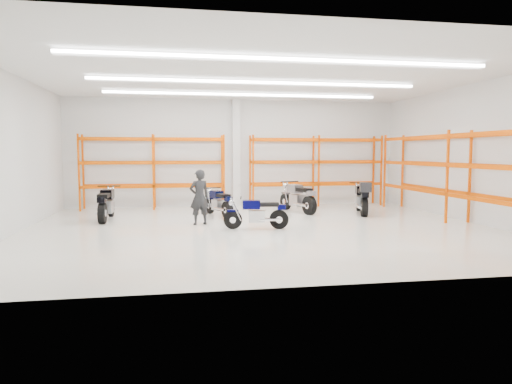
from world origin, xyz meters
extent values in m
plane|color=silver|center=(0.00, 0.00, 0.00)|extent=(14.00, 14.00, 0.00)
cube|color=silver|center=(0.00, 6.00, 2.25)|extent=(14.00, 0.02, 4.50)
cube|color=silver|center=(0.00, -6.00, 2.25)|extent=(14.00, 0.02, 4.50)
cube|color=silver|center=(-7.00, 0.00, 2.25)|extent=(0.02, 12.00, 4.50)
cube|color=silver|center=(7.00, 0.00, 2.25)|extent=(0.02, 12.00, 4.50)
cube|color=white|center=(0.00, 0.00, 4.50)|extent=(14.00, 12.00, 0.02)
cube|color=white|center=(0.00, -3.00, 4.40)|extent=(10.00, 0.22, 0.10)
cube|color=white|center=(0.00, 0.50, 4.40)|extent=(10.00, 0.22, 0.10)
cube|color=white|center=(0.00, 3.50, 4.40)|extent=(10.00, 0.22, 0.10)
cylinder|color=black|center=(-0.84, 0.05, 0.28)|extent=(0.56, 0.19, 0.55)
cylinder|color=black|center=(0.52, -0.16, 0.28)|extent=(0.59, 0.25, 0.57)
cylinder|color=silver|center=(-0.84, 0.05, 0.28)|extent=(0.20, 0.16, 0.18)
cylinder|color=silver|center=(0.52, -0.16, 0.28)|extent=(0.23, 0.21, 0.20)
cube|color=#030334|center=(-0.84, 0.05, 0.55)|extent=(0.35, 0.19, 0.06)
cube|color=#B7B7BC|center=(-0.13, -0.06, 0.39)|extent=(0.52, 0.40, 0.35)
cube|color=#A5A5AA|center=(0.21, -0.11, 0.29)|extent=(0.65, 0.21, 0.07)
cube|color=#030334|center=(-0.29, -0.03, 0.74)|extent=(0.56, 0.39, 0.26)
cube|color=black|center=(0.21, -0.11, 0.74)|extent=(0.64, 0.36, 0.11)
cube|color=#030334|center=(0.60, -0.17, 0.66)|extent=(0.27, 0.24, 0.15)
cylinder|color=black|center=(-0.60, 0.01, 0.94)|extent=(0.13, 0.64, 0.03)
sphere|color=silver|center=(-0.88, 0.06, 0.79)|extent=(0.17, 0.17, 0.17)
cylinder|color=silver|center=(0.23, -0.26, 0.29)|extent=(0.69, 0.19, 0.08)
cylinder|color=black|center=(-4.80, 3.37, 0.33)|extent=(0.15, 0.66, 0.66)
cylinder|color=black|center=(-4.84, 1.73, 0.34)|extent=(0.21, 0.68, 0.68)
cylinder|color=silver|center=(-4.80, 3.37, 0.33)|extent=(0.16, 0.22, 0.22)
cylinder|color=silver|center=(-4.84, 1.73, 0.34)|extent=(0.22, 0.25, 0.24)
cube|color=black|center=(-4.80, 3.37, 0.66)|extent=(0.17, 0.40, 0.07)
cube|color=#B7B7BC|center=(-4.82, 2.52, 0.46)|extent=(0.41, 0.58, 0.41)
cube|color=#A5A5AA|center=(-4.83, 2.10, 0.35)|extent=(0.15, 0.77, 0.09)
cube|color=black|center=(-4.82, 2.71, 0.87)|extent=(0.39, 0.62, 0.31)
cube|color=black|center=(-4.83, 2.10, 0.87)|extent=(0.34, 0.73, 0.13)
cube|color=black|center=(-4.84, 1.64, 0.79)|extent=(0.25, 0.29, 0.17)
cylinder|color=black|center=(-4.81, 3.08, 1.11)|extent=(0.77, 0.06, 0.04)
sphere|color=silver|center=(-4.80, 3.41, 0.94)|extent=(0.21, 0.21, 0.21)
cylinder|color=silver|center=(-5.01, 2.06, 0.35)|extent=(0.12, 0.82, 0.10)
cylinder|color=black|center=(-1.28, 3.58, 0.29)|extent=(0.31, 0.58, 0.58)
cylinder|color=black|center=(-0.77, 2.24, 0.30)|extent=(0.37, 0.62, 0.60)
cylinder|color=silver|center=(-1.28, 3.58, 0.29)|extent=(0.19, 0.23, 0.19)
cylinder|color=silver|center=(-0.77, 2.24, 0.30)|extent=(0.25, 0.27, 0.21)
cube|color=#060D37|center=(-1.28, 3.58, 0.58)|extent=(0.26, 0.37, 0.06)
cube|color=#B7B7BC|center=(-1.02, 2.88, 0.40)|extent=(0.50, 0.59, 0.37)
cube|color=#A5A5AA|center=(-0.89, 2.54, 0.31)|extent=(0.35, 0.67, 0.08)
cube|color=#060D37|center=(-1.08, 3.05, 0.77)|extent=(0.50, 0.62, 0.27)
cube|color=black|center=(-0.89, 2.54, 0.77)|extent=(0.49, 0.70, 0.12)
cube|color=#060D37|center=(-0.74, 2.16, 0.69)|extent=(0.29, 0.31, 0.15)
cylinder|color=black|center=(-1.19, 3.35, 0.98)|extent=(0.64, 0.27, 0.03)
sphere|color=silver|center=(-1.30, 3.62, 0.83)|extent=(0.18, 0.18, 0.18)
cylinder|color=silver|center=(-1.02, 2.45, 0.31)|extent=(0.34, 0.70, 0.09)
cylinder|color=black|center=(1.77, 4.22, 0.33)|extent=(0.33, 0.68, 0.67)
cylinder|color=black|center=(2.28, 2.63, 0.35)|extent=(0.40, 0.72, 0.69)
cylinder|color=silver|center=(1.77, 4.22, 0.33)|extent=(0.22, 0.26, 0.22)
cylinder|color=silver|center=(2.28, 2.63, 0.35)|extent=(0.29, 0.30, 0.25)
cube|color=gray|center=(1.77, 4.22, 0.67)|extent=(0.28, 0.43, 0.07)
cube|color=#B7B7BC|center=(2.04, 3.39, 0.47)|extent=(0.56, 0.67, 0.42)
cube|color=#A5A5AA|center=(2.17, 2.99, 0.36)|extent=(0.36, 0.78, 0.09)
cube|color=gray|center=(1.98, 3.59, 0.89)|extent=(0.55, 0.71, 0.31)
cube|color=black|center=(2.17, 2.99, 0.89)|extent=(0.54, 0.80, 0.13)
cube|color=gray|center=(2.31, 2.54, 0.80)|extent=(0.32, 0.35, 0.18)
cylinder|color=black|center=(1.86, 3.95, 1.14)|extent=(0.76, 0.28, 0.04)
sphere|color=silver|center=(1.76, 4.27, 0.96)|extent=(0.21, 0.21, 0.21)
cylinder|color=silver|center=(2.01, 2.89, 0.36)|extent=(0.35, 0.83, 0.10)
cylinder|color=black|center=(4.50, 3.41, 0.33)|extent=(0.30, 0.67, 0.66)
cylinder|color=black|center=(4.07, 1.82, 0.34)|extent=(0.37, 0.71, 0.68)
cylinder|color=silver|center=(4.50, 3.41, 0.33)|extent=(0.21, 0.25, 0.22)
cylinder|color=silver|center=(4.07, 1.82, 0.34)|extent=(0.28, 0.29, 0.24)
cube|color=black|center=(4.50, 3.41, 0.66)|extent=(0.26, 0.42, 0.07)
cube|color=#B7B7BC|center=(4.28, 2.58, 0.46)|extent=(0.53, 0.66, 0.42)
cube|color=#A5A5AA|center=(4.17, 2.18, 0.35)|extent=(0.33, 0.78, 0.09)
cube|color=black|center=(4.33, 2.77, 0.88)|extent=(0.52, 0.69, 0.31)
cube|color=black|center=(4.17, 2.18, 0.88)|extent=(0.51, 0.79, 0.13)
cube|color=black|center=(4.04, 1.74, 0.79)|extent=(0.31, 0.34, 0.18)
cylinder|color=black|center=(4.43, 3.13, 1.12)|extent=(0.75, 0.24, 0.04)
sphere|color=silver|center=(4.51, 3.45, 0.94)|extent=(0.21, 0.21, 0.21)
cylinder|color=silver|center=(3.98, 2.19, 0.35)|extent=(0.31, 0.82, 0.10)
cube|color=black|center=(4.01, 1.61, 1.08)|extent=(0.47, 0.50, 0.33)
imported|color=black|center=(-1.78, 1.05, 0.87)|extent=(0.72, 0.57, 1.75)
cube|color=white|center=(0.00, 5.82, 2.25)|extent=(0.32, 0.32, 4.50)
cube|color=#D85000|center=(-6.20, 5.88, 1.50)|extent=(0.07, 0.07, 3.00)
cube|color=#D85000|center=(-6.20, 5.08, 1.50)|extent=(0.07, 0.07, 3.00)
cube|color=#D85000|center=(-3.40, 5.88, 1.50)|extent=(0.07, 0.07, 3.00)
cube|color=#D85000|center=(-3.40, 5.08, 1.50)|extent=(0.07, 0.07, 3.00)
cube|color=#D85000|center=(-0.60, 5.88, 1.50)|extent=(0.07, 0.07, 3.00)
cube|color=#D85000|center=(-0.60, 5.08, 1.50)|extent=(0.07, 0.07, 3.00)
cube|color=#D85000|center=(-3.40, 5.88, 0.94)|extent=(5.60, 0.07, 0.12)
cube|color=#D85000|center=(-3.40, 5.08, 0.94)|extent=(5.60, 0.07, 0.12)
cube|color=#D85000|center=(-3.40, 5.88, 1.88)|extent=(5.60, 0.07, 0.12)
cube|color=#D85000|center=(-3.40, 5.08, 1.88)|extent=(5.60, 0.07, 0.12)
cube|color=#D85000|center=(-3.40, 5.88, 2.81)|extent=(5.60, 0.07, 0.12)
cube|color=#D85000|center=(-3.40, 5.08, 2.81)|extent=(5.60, 0.07, 0.12)
cube|color=#D85000|center=(0.60, 5.88, 1.50)|extent=(0.07, 0.07, 3.00)
cube|color=#D85000|center=(0.60, 5.08, 1.50)|extent=(0.07, 0.07, 3.00)
cube|color=#D85000|center=(3.40, 5.88, 1.50)|extent=(0.07, 0.07, 3.00)
cube|color=#D85000|center=(3.40, 5.08, 1.50)|extent=(0.07, 0.07, 3.00)
cube|color=#D85000|center=(6.20, 5.88, 1.50)|extent=(0.07, 0.07, 3.00)
cube|color=#D85000|center=(6.20, 5.08, 1.50)|extent=(0.07, 0.07, 3.00)
cube|color=#D85000|center=(3.40, 5.88, 0.94)|extent=(5.60, 0.07, 0.12)
cube|color=#D85000|center=(3.40, 5.08, 0.94)|extent=(5.60, 0.07, 0.12)
cube|color=#D85000|center=(3.40, 5.88, 1.88)|extent=(5.60, 0.07, 0.12)
cube|color=#D85000|center=(3.40, 5.08, 1.88)|extent=(5.60, 0.07, 0.12)
cube|color=#D85000|center=(3.40, 5.88, 2.81)|extent=(5.60, 0.07, 0.12)
cube|color=#D85000|center=(3.40, 5.08, 2.81)|extent=(5.60, 0.07, 0.12)
cube|color=#D85000|center=(6.88, 0.00, 1.50)|extent=(0.07, 0.07, 3.00)
cube|color=#D85000|center=(6.08, 0.00, 1.50)|extent=(0.07, 0.07, 3.00)
cube|color=#D85000|center=(6.88, 4.50, 1.50)|extent=(0.07, 0.07, 3.00)
cube|color=#D85000|center=(6.08, 4.50, 1.50)|extent=(0.07, 0.07, 3.00)
cube|color=#D85000|center=(6.88, 0.00, 0.94)|extent=(0.07, 9.00, 0.12)
cube|color=#D85000|center=(6.08, 0.00, 0.94)|extent=(0.07, 9.00, 0.12)
cube|color=#D85000|center=(6.88, 0.00, 1.88)|extent=(0.07, 9.00, 0.12)
cube|color=#D85000|center=(6.08, 0.00, 1.88)|extent=(0.07, 9.00, 0.12)
cube|color=#D85000|center=(6.88, 0.00, 2.81)|extent=(0.07, 9.00, 0.12)
cube|color=#D85000|center=(6.08, 0.00, 2.81)|extent=(0.07, 9.00, 0.12)
camera|label=1|loc=(-2.43, -13.36, 2.29)|focal=32.00mm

